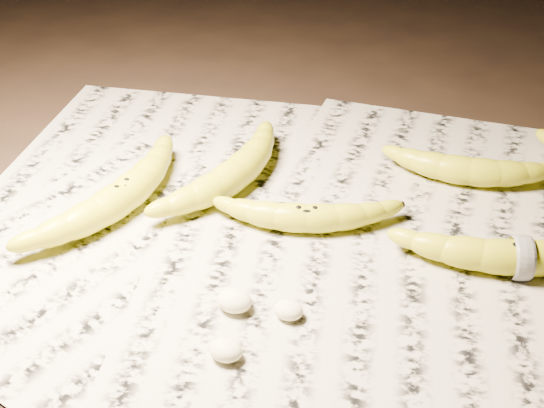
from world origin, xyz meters
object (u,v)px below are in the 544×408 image
(banana_left_b, at_px, (236,171))
(banana_center, at_px, (307,215))
(banana_left_a, at_px, (122,194))
(banana_upper_a, at_px, (470,169))
(banana_taped, at_px, (521,255))

(banana_left_b, bearing_deg, banana_center, -105.12)
(banana_left_a, distance_m, banana_left_b, 0.14)
(banana_upper_a, bearing_deg, banana_left_a, -158.38)
(banana_left_a, relative_size, banana_left_b, 1.12)
(banana_center, bearing_deg, banana_taped, -16.39)
(banana_center, distance_m, banana_upper_a, 0.22)
(banana_center, relative_size, banana_taped, 0.80)
(banana_left_a, xyz_separation_m, banana_upper_a, (0.36, 0.20, -0.00))
(banana_center, relative_size, banana_upper_a, 0.99)
(banana_left_b, xyz_separation_m, banana_taped, (0.34, -0.05, -0.00))
(banana_upper_a, bearing_deg, banana_center, -140.81)
(banana_left_a, distance_m, banana_taped, 0.44)
(banana_left_b, xyz_separation_m, banana_upper_a, (0.26, 0.11, -0.00))
(banana_left_a, relative_size, banana_center, 1.28)
(banana_left_a, xyz_separation_m, banana_taped, (0.44, 0.05, -0.00))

